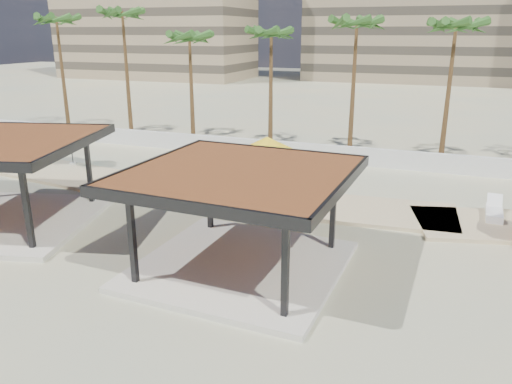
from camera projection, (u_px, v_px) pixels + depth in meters
ground at (186, 255)px, 19.40m from camera, size 200.00×200.00×0.00m
promenade at (292, 200)px, 25.55m from camera, size 44.45×7.97×0.24m
boundary_wall at (299, 151)px, 33.48m from camera, size 56.00×0.30×1.20m
pavilion_central at (240, 211)px, 17.62m from camera, size 7.77×7.77×3.77m
pavilion_west at (0, 174)px, 21.84m from camera, size 9.40×9.40×3.92m
umbrella_b at (267, 144)px, 26.79m from camera, size 3.86×3.86×2.73m
umbrella_f at (70, 134)px, 31.27m from camera, size 2.65×2.65×2.31m
lounger_a at (205, 178)px, 28.31m from camera, size 0.81×2.11×0.78m
lounger_b at (292, 206)px, 23.64m from camera, size 1.89×2.32×0.87m
lounger_d at (494, 213)px, 22.83m from camera, size 0.79×2.16×0.81m
palm_a at (57, 25)px, 40.00m from camera, size 3.00×3.00×9.99m
palm_b at (123, 19)px, 38.24m from camera, size 3.00×3.00×10.42m
palm_c at (190, 42)px, 36.21m from camera, size 3.00×3.00×8.68m
palm_d at (271, 38)px, 34.84m from camera, size 3.00×3.00×9.00m
palm_e at (357, 29)px, 32.21m from camera, size 3.00×3.00×9.64m
palm_f at (456, 31)px, 30.45m from camera, size 3.00×3.00×9.44m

